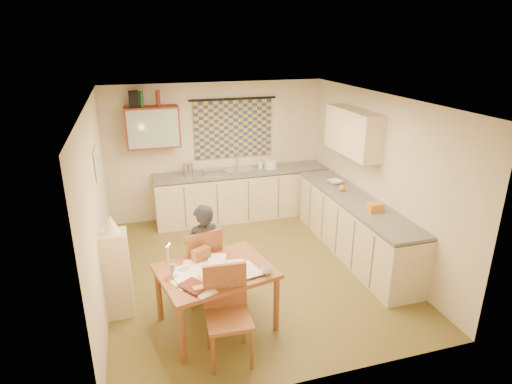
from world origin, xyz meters
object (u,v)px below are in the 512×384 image
object	(u,v)px
chair_far	(200,277)
shelf_stand	(117,274)
dining_table	(217,297)
stove	(393,260)
counter_right	(354,227)
counter_back	(244,194)
person	(204,254)

from	to	relation	value
chair_far	shelf_stand	xyz separation A→B (m)	(-1.01, -0.03, 0.24)
shelf_stand	dining_table	bearing A→B (deg)	-26.79
stove	chair_far	distance (m)	2.59
chair_far	counter_right	bearing A→B (deg)	178.34
counter_back	stove	bearing A→B (deg)	-66.76
counter_back	shelf_stand	world-z (taller)	shelf_stand
dining_table	chair_far	size ratio (longest dim) A/B	1.39
counter_right	shelf_stand	size ratio (longest dim) A/B	2.65
counter_back	shelf_stand	distance (m)	3.37
shelf_stand	chair_far	bearing A→B (deg)	1.90
stove	shelf_stand	world-z (taller)	shelf_stand
dining_table	chair_far	distance (m)	0.60
counter_back	stove	distance (m)	3.23
counter_back	stove	world-z (taller)	counter_back
counter_back	person	bearing A→B (deg)	-115.54
stove	counter_right	bearing A→B (deg)	90.00
dining_table	shelf_stand	size ratio (longest dim) A/B	1.29
dining_table	person	distance (m)	0.61
counter_right	stove	bearing A→B (deg)	-90.00
shelf_stand	stove	bearing A→B (deg)	-7.66
counter_right	chair_far	world-z (taller)	chair_far
counter_back	dining_table	size ratio (longest dim) A/B	2.30
dining_table	shelf_stand	bearing A→B (deg)	141.08
counter_right	chair_far	bearing A→B (deg)	-167.43
counter_right	stove	world-z (taller)	counter_right
stove	dining_table	distance (m)	2.44
counter_back	chair_far	bearing A→B (deg)	-117.02
stove	chair_far	world-z (taller)	chair_far
person	counter_right	bearing A→B (deg)	177.85
counter_back	counter_right	world-z (taller)	same
counter_back	counter_right	bearing A→B (deg)	-56.09
stove	shelf_stand	xyz separation A→B (m)	(-3.54, 0.48, 0.12)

